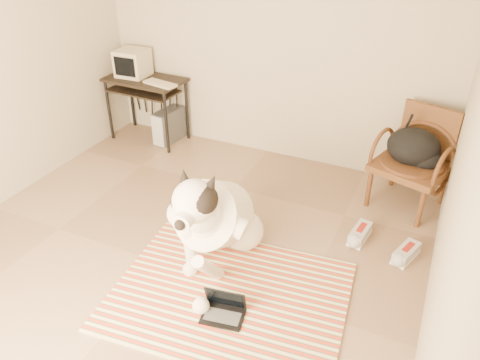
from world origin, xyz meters
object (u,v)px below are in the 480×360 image
Objects in this scene: computer_desk at (145,88)px; backpack at (416,149)px; dog at (215,218)px; laptop at (224,309)px; rattan_chair at (414,159)px; crt_monitor at (133,63)px; pc_tower at (169,126)px.

backpack reaches higher than computer_desk.
dog reaches higher than backpack.
backpack is at bearing 64.90° from laptop.
backpack is (3.14, -0.16, -0.06)m from computer_desk.
rattan_chair reaches higher than computer_desk.
computer_desk is 1.85× the size of backpack.
dog is 2.69m from crt_monitor.
laptop is 3.39m from crt_monitor.
laptop is at bearing -50.32° from pc_tower.
dog is at bearing 122.09° from laptop.
laptop is 0.35× the size of rattan_chair.
crt_monitor is 0.38× the size of rattan_chair.
pc_tower is at bearing 12.72° from computer_desk.
dog is 3.10× the size of pc_tower.
computer_desk is 1.00× the size of rattan_chair.
crt_monitor is 0.69× the size of backpack.
computer_desk is at bearing 177.03° from backpack.
crt_monitor is 3.36m from rattan_chair.
crt_monitor is 0.85m from pc_tower.
backpack is (3.32, -0.21, -0.33)m from crt_monitor.
backpack is at bearing -105.79° from rattan_chair.
pc_tower is (-1.91, 2.30, 0.13)m from laptop.
crt_monitor is at bearing -178.74° from pc_tower.
pc_tower is 0.87× the size of backpack.
dog is 2.34m from pc_tower.
rattan_chair is at bearing -2.36° from computer_desk.
computer_desk is at bearing -167.28° from pc_tower.
crt_monitor is at bearing 138.99° from dog.
rattan_chair is (0.98, 2.11, 0.41)m from laptop.
dog is 0.74m from laptop.
dog reaches higher than computer_desk.
rattan_chair is 0.13m from backpack.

